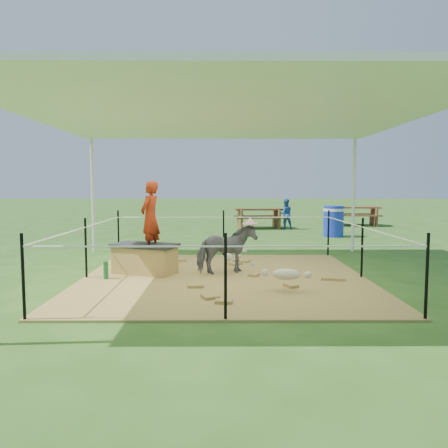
{
  "coord_description": "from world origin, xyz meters",
  "views": [
    {
      "loc": [
        -0.05,
        -7.03,
        1.52
      ],
      "look_at": [
        0.0,
        0.6,
        0.85
      ],
      "focal_mm": 35.0,
      "sensor_mm": 36.0,
      "label": 1
    }
  ],
  "objects_px": {
    "picnic_table_far": "(356,216)",
    "pony": "(226,249)",
    "foal": "(286,272)",
    "picnic_table_near": "(258,218)",
    "straw_bale": "(145,260)",
    "distant_person": "(285,214)",
    "woman": "(150,211)",
    "trash_barrel": "(334,221)",
    "green_bottle": "(106,270)"
  },
  "relations": [
    {
      "from": "foal",
      "to": "picnic_table_far",
      "type": "xyz_separation_m",
      "value": [
        4.24,
        10.63,
        0.06
      ]
    },
    {
      "from": "green_bottle",
      "to": "trash_barrel",
      "type": "bearing_deg",
      "value": 49.32
    },
    {
      "from": "pony",
      "to": "picnic_table_far",
      "type": "relative_size",
      "value": 0.57
    },
    {
      "from": "foal",
      "to": "distant_person",
      "type": "bearing_deg",
      "value": 95.34
    },
    {
      "from": "trash_barrel",
      "to": "picnic_table_far",
      "type": "distance_m",
      "value": 4.13
    },
    {
      "from": "pony",
      "to": "picnic_table_far",
      "type": "distance_m",
      "value": 10.65
    },
    {
      "from": "picnic_table_far",
      "to": "pony",
      "type": "bearing_deg",
      "value": -111.41
    },
    {
      "from": "green_bottle",
      "to": "pony",
      "type": "height_order",
      "value": "pony"
    },
    {
      "from": "straw_bale",
      "to": "picnic_table_far",
      "type": "height_order",
      "value": "picnic_table_far"
    },
    {
      "from": "trash_barrel",
      "to": "picnic_table_far",
      "type": "bearing_deg",
      "value": 64.11
    },
    {
      "from": "foal",
      "to": "pony",
      "type": "bearing_deg",
      "value": 137.09
    },
    {
      "from": "foal",
      "to": "picnic_table_near",
      "type": "bearing_deg",
      "value": 101.11
    },
    {
      "from": "straw_bale",
      "to": "picnic_table_near",
      "type": "distance_m",
      "value": 8.67
    },
    {
      "from": "straw_bale",
      "to": "distant_person",
      "type": "height_order",
      "value": "distant_person"
    },
    {
      "from": "foal",
      "to": "picnic_table_near",
      "type": "height_order",
      "value": "picnic_table_near"
    },
    {
      "from": "straw_bale",
      "to": "distant_person",
      "type": "bearing_deg",
      "value": 65.69
    },
    {
      "from": "straw_bale",
      "to": "woman",
      "type": "height_order",
      "value": "woman"
    },
    {
      "from": "picnic_table_near",
      "to": "woman",
      "type": "bearing_deg",
      "value": -111.88
    },
    {
      "from": "pony",
      "to": "green_bottle",
      "type": "bearing_deg",
      "value": 80.61
    },
    {
      "from": "picnic_table_far",
      "to": "distant_person",
      "type": "relative_size",
      "value": 1.64
    },
    {
      "from": "trash_barrel",
      "to": "pony",
      "type": "bearing_deg",
      "value": -120.09
    },
    {
      "from": "green_bottle",
      "to": "trash_barrel",
      "type": "relative_size",
      "value": 0.3
    },
    {
      "from": "picnic_table_far",
      "to": "picnic_table_near",
      "type": "bearing_deg",
      "value": -157.42
    },
    {
      "from": "picnic_table_far",
      "to": "straw_bale",
      "type": "bearing_deg",
      "value": -117.67
    },
    {
      "from": "green_bottle",
      "to": "trash_barrel",
      "type": "height_order",
      "value": "trash_barrel"
    },
    {
      "from": "pony",
      "to": "distant_person",
      "type": "height_order",
      "value": "distant_person"
    },
    {
      "from": "straw_bale",
      "to": "distant_person",
      "type": "xyz_separation_m",
      "value": [
        3.55,
        7.86,
        0.28
      ]
    },
    {
      "from": "picnic_table_far",
      "to": "distant_person",
      "type": "distance_m",
      "value": 3.27
    },
    {
      "from": "foal",
      "to": "picnic_table_far",
      "type": "relative_size",
      "value": 0.57
    },
    {
      "from": "green_bottle",
      "to": "straw_bale",
      "type": "bearing_deg",
      "value": 39.29
    },
    {
      "from": "foal",
      "to": "distant_person",
      "type": "relative_size",
      "value": 0.93
    },
    {
      "from": "pony",
      "to": "picnic_table_far",
      "type": "height_order",
      "value": "pony"
    },
    {
      "from": "pony",
      "to": "woman",
      "type": "bearing_deg",
      "value": 66.94
    },
    {
      "from": "pony",
      "to": "foal",
      "type": "xyz_separation_m",
      "value": [
        0.84,
        -1.26,
        -0.14
      ]
    },
    {
      "from": "trash_barrel",
      "to": "picnic_table_far",
      "type": "height_order",
      "value": "trash_barrel"
    },
    {
      "from": "woman",
      "to": "distant_person",
      "type": "relative_size",
      "value": 1.15
    },
    {
      "from": "straw_bale",
      "to": "woman",
      "type": "distance_m",
      "value": 0.84
    },
    {
      "from": "woman",
      "to": "trash_barrel",
      "type": "height_order",
      "value": "woman"
    },
    {
      "from": "green_bottle",
      "to": "pony",
      "type": "distance_m",
      "value": 2.0
    },
    {
      "from": "trash_barrel",
      "to": "picnic_table_near",
      "type": "xyz_separation_m",
      "value": [
        -2.03,
        2.65,
        -0.11
      ]
    },
    {
      "from": "pony",
      "to": "trash_barrel",
      "type": "relative_size",
      "value": 1.07
    },
    {
      "from": "straw_bale",
      "to": "pony",
      "type": "xyz_separation_m",
      "value": [
        1.39,
        -0.04,
        0.19
      ]
    },
    {
      "from": "picnic_table_near",
      "to": "distant_person",
      "type": "bearing_deg",
      "value": -28.88
    },
    {
      "from": "foal",
      "to": "picnic_table_far",
      "type": "height_order",
      "value": "picnic_table_far"
    },
    {
      "from": "picnic_table_near",
      "to": "picnic_table_far",
      "type": "relative_size",
      "value": 0.98
    },
    {
      "from": "woman",
      "to": "picnic_table_far",
      "type": "xyz_separation_m",
      "value": [
        6.36,
        9.33,
        -0.73
      ]
    },
    {
      "from": "distant_person",
      "to": "pony",
      "type": "bearing_deg",
      "value": 66.81
    },
    {
      "from": "foal",
      "to": "trash_barrel",
      "type": "height_order",
      "value": "trash_barrel"
    },
    {
      "from": "pony",
      "to": "foal",
      "type": "height_order",
      "value": "pony"
    },
    {
      "from": "foal",
      "to": "picnic_table_far",
      "type": "distance_m",
      "value": 11.44
    }
  ]
}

